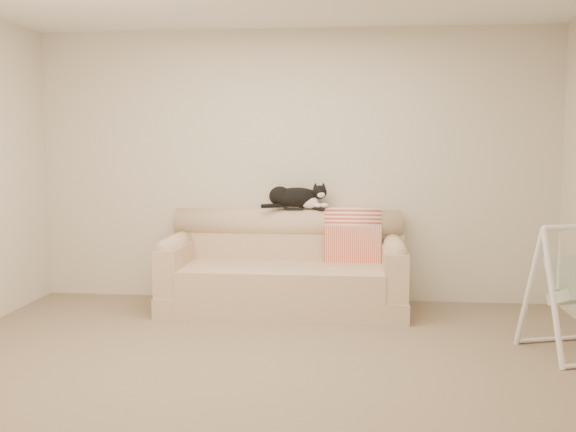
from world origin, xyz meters
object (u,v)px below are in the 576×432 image
object	(u,v)px
remote_a	(294,208)
baby_swing	(574,289)
remote_b	(316,209)
sofa	(285,271)
tuxedo_cat	(296,197)

from	to	relation	value
remote_a	baby_swing	xyz separation A→B (m)	(2.14, -1.33, -0.44)
baby_swing	remote_b	bearing A→B (deg)	145.04
remote_a	remote_b	size ratio (longest dim) A/B	1.05
sofa	remote_b	xyz separation A→B (m)	(0.28, 0.23, 0.56)
remote_a	remote_b	world-z (taller)	remote_a
remote_a	remote_b	xyz separation A→B (m)	(0.22, 0.01, -0.00)
remote_b	baby_swing	xyz separation A→B (m)	(1.92, -1.34, -0.44)
tuxedo_cat	baby_swing	bearing A→B (deg)	-32.53
sofa	tuxedo_cat	distance (m)	0.71
sofa	tuxedo_cat	xyz separation A→B (m)	(0.08, 0.24, 0.66)
remote_b	tuxedo_cat	xyz separation A→B (m)	(-0.19, 0.00, 0.11)
sofa	baby_swing	world-z (taller)	baby_swing
sofa	baby_swing	distance (m)	2.47
remote_b	remote_a	bearing A→B (deg)	-176.69
tuxedo_cat	baby_swing	size ratio (longest dim) A/B	0.67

